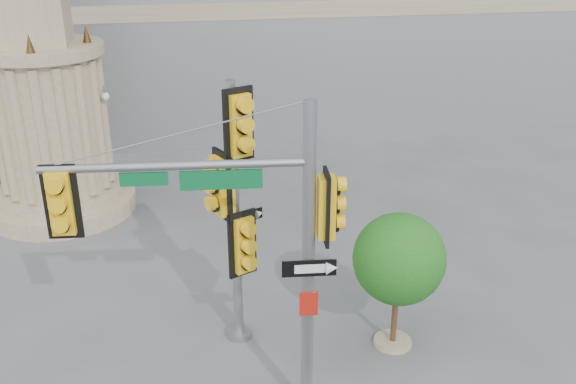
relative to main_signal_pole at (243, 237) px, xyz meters
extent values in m
plane|color=#545456|center=(1.47, 0.89, -3.64)|extent=(120.00, 120.00, 0.00)
cylinder|color=gray|center=(-4.53, 9.89, -3.39)|extent=(4.40, 4.40, 0.50)
cylinder|color=gray|center=(-4.53, 9.89, -2.99)|extent=(3.80, 3.80, 0.30)
cylinder|color=gray|center=(-4.53, 9.89, -0.84)|extent=(3.00, 3.00, 4.00)
cylinder|color=gray|center=(-4.53, 9.89, 1.31)|extent=(3.50, 3.50, 0.30)
cone|color=#472D14|center=(-3.23, 9.89, 1.71)|extent=(0.24, 0.24, 0.50)
cylinder|color=slate|center=(1.06, -0.10, -0.70)|extent=(0.22, 0.22, 5.88)
cylinder|color=slate|center=(-0.99, 0.10, 1.26)|extent=(4.11, 0.54, 0.14)
cube|color=#0B5F2F|center=(-0.31, 0.01, 1.01)|extent=(1.27, 0.16, 0.31)
cube|color=yellow|center=(-2.75, 0.27, 0.72)|extent=(0.56, 0.33, 1.22)
cube|color=yellow|center=(1.33, -0.13, 0.47)|extent=(0.33, 0.56, 1.22)
cube|color=black|center=(1.04, -0.24, -0.56)|extent=(0.90, 0.12, 0.29)
cube|color=#B51D10|center=(1.04, -0.24, -1.24)|extent=(0.31, 0.06, 0.45)
cylinder|color=slate|center=(0.10, 2.39, -3.57)|extent=(0.54, 0.54, 0.14)
cylinder|color=slate|center=(0.10, 2.39, -0.82)|extent=(0.20, 0.20, 5.64)
cube|color=yellow|center=(0.20, 2.16, 1.21)|extent=(0.70, 0.54, 1.41)
cube|color=yellow|center=(-0.13, 2.29, -0.03)|extent=(0.54, 0.70, 1.41)
cube|color=yellow|center=(0.20, 2.16, -1.27)|extent=(0.70, 0.54, 1.41)
cube|color=black|center=(0.34, 2.35, -0.77)|extent=(0.65, 0.32, 0.23)
cylinder|color=gray|center=(3.29, 1.53, -3.60)|extent=(0.81, 0.81, 0.09)
cylinder|color=#382314|center=(3.29, 1.53, -2.84)|extent=(0.13, 0.13, 1.61)
sphere|color=#1E5413|center=(3.29, 1.53, -1.58)|extent=(1.88, 1.88, 1.88)
sphere|color=#1E5413|center=(3.69, 1.76, -1.85)|extent=(1.16, 1.16, 1.16)
sphere|color=#1E5413|center=(2.97, 1.31, -1.81)|extent=(0.98, 0.98, 0.98)
camera|label=1|loc=(-0.95, -9.17, 4.75)|focal=40.00mm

